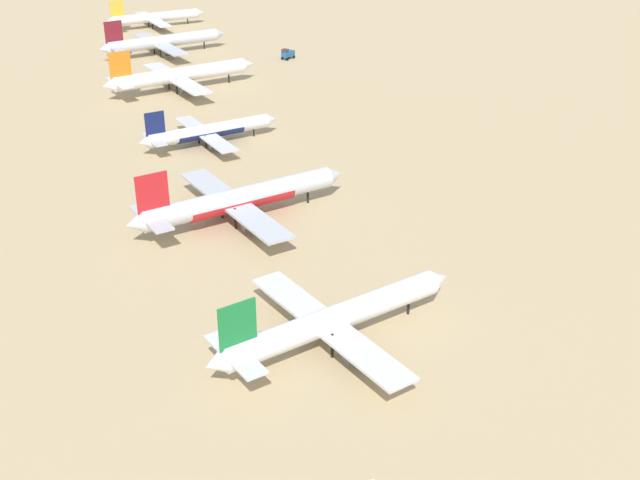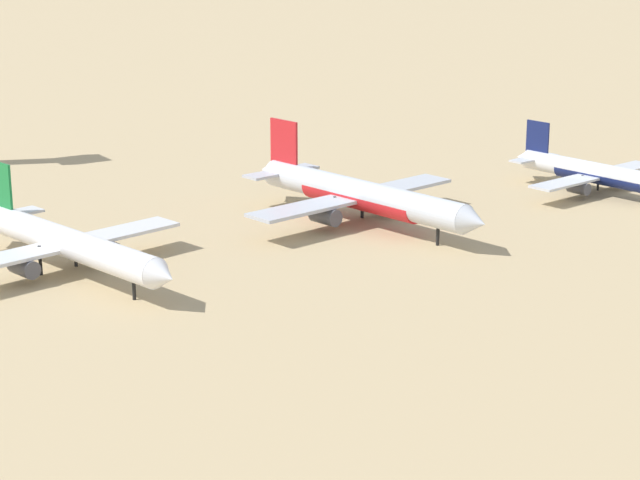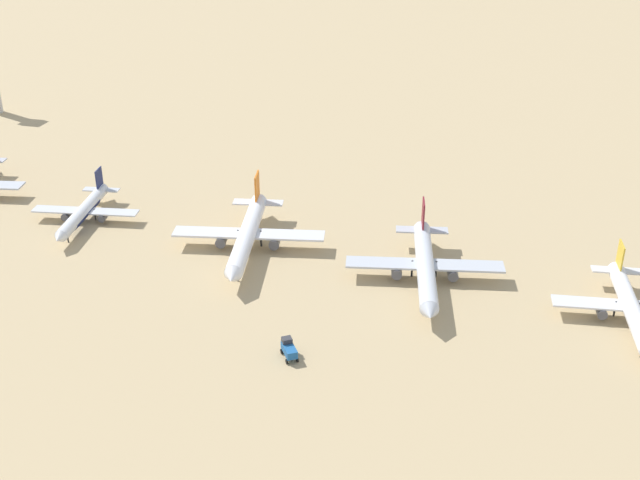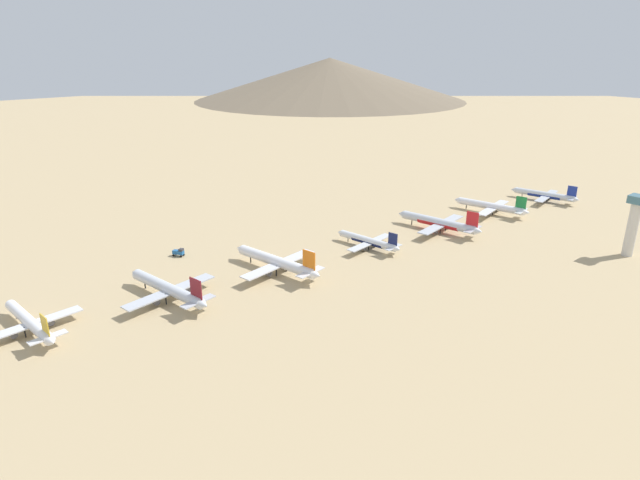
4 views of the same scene
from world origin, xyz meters
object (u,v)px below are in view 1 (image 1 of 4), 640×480
object	(u,v)px
parked_jet_5	(163,42)
service_truck	(288,53)
parked_jet_4	(179,75)
parked_jet_6	(155,18)
parked_jet_1	(333,320)
parked_jet_3	(209,131)
parked_jet_2	(239,199)

from	to	relation	value
parked_jet_5	service_truck	bearing A→B (deg)	-30.83
parked_jet_4	parked_jet_6	size ratio (longest dim) A/B	1.19
parked_jet_5	parked_jet_6	world-z (taller)	parked_jet_5
parked_jet_1	parked_jet_6	size ratio (longest dim) A/B	1.06
parked_jet_3	parked_jet_4	world-z (taller)	parked_jet_4
parked_jet_2	service_truck	bearing A→B (deg)	65.32
parked_jet_2	parked_jet_4	world-z (taller)	parked_jet_4
parked_jet_4	parked_jet_2	bearing A→B (deg)	-96.46
parked_jet_1	parked_jet_6	bearing A→B (deg)	84.42
parked_jet_5	parked_jet_6	size ratio (longest dim) A/B	1.14
parked_jet_4	parked_jet_5	distance (m)	48.27
parked_jet_3	parked_jet_5	distance (m)	99.56
parked_jet_3	service_truck	world-z (taller)	parked_jet_3
parked_jet_2	parked_jet_5	bearing A→B (deg)	83.58
parked_jet_5	parked_jet_1	bearing A→B (deg)	-94.83
parked_jet_2	parked_jet_4	distance (m)	97.93
parked_jet_1	service_truck	bearing A→B (deg)	71.79
parked_jet_4	parked_jet_5	size ratio (longest dim) A/B	1.04
parked_jet_1	parked_jet_4	world-z (taller)	parked_jet_4
parked_jet_1	service_truck	xyz separation A→B (m)	(55.93, 170.00, -2.32)
parked_jet_1	parked_jet_4	bearing A→B (deg)	85.67
parked_jet_2	parked_jet_6	size ratio (longest dim) A/B	1.16
parked_jet_2	service_truck	size ratio (longest dim) A/B	8.65
parked_jet_1	parked_jet_3	xyz separation A→B (m)	(6.32, 94.56, -0.75)
parked_jet_2	parked_jet_3	world-z (taller)	parked_jet_2
parked_jet_1	parked_jet_3	bearing A→B (deg)	86.17
parked_jet_4	parked_jet_5	bearing A→B (deg)	83.64
parked_jet_4	parked_jet_6	bearing A→B (deg)	82.51
parked_jet_3	service_truck	xyz separation A→B (m)	(49.60, 75.44, -1.58)
parked_jet_1	parked_jet_4	xyz separation A→B (m)	(11.02, 145.63, 0.49)
parked_jet_3	parked_jet_4	size ratio (longest dim) A/B	0.76
parked_jet_3	service_truck	bearing A→B (deg)	56.67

